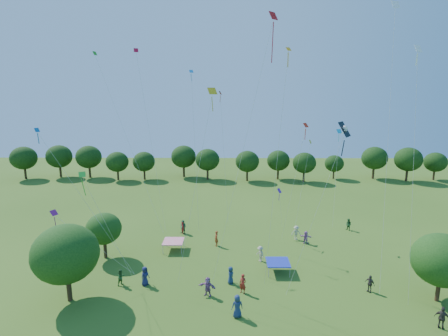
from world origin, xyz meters
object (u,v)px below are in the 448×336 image
near_tree_east (442,260)px  pirate_kite (343,133)px  near_tree_west (66,254)px  red_high_kite (262,69)px  near_tree_north (104,229)px  tent_blue (278,262)px  tent_red_stripe (173,241)px

near_tree_east → pirate_kite: 14.28m
near_tree_west → pirate_kite: (21.37, -1.62, 10.08)m
near_tree_west → red_high_kite: (15.89, 1.88, 14.67)m
red_high_kite → near_tree_east: bearing=-6.4°
near_tree_north → near_tree_west: bearing=-92.3°
near_tree_north → near_tree_east: bearing=-14.0°
tent_blue → pirate_kite: size_ratio=0.16×
near_tree_east → tent_red_stripe: near_tree_east is taller
near_tree_west → tent_red_stripe: near_tree_west is taller
tent_red_stripe → near_tree_north: bearing=-164.7°
near_tree_west → near_tree_north: near_tree_west is taller
near_tree_north → red_high_kite: (15.57, -5.96, 15.62)m
red_high_kite → pirate_kite: bearing=-32.6°
near_tree_east → red_high_kite: red_high_kite is taller
near_tree_west → tent_red_stripe: size_ratio=3.00×
tent_red_stripe → pirate_kite: bearing=-38.8°
pirate_kite → tent_red_stripe: bearing=141.2°
near_tree_north → pirate_kite: (21.05, -9.46, 11.03)m
near_tree_north → tent_red_stripe: bearing=15.3°
near_tree_west → pirate_kite: bearing=-4.3°
near_tree_east → pirate_kite: (-9.39, -1.85, 10.61)m
near_tree_west → near_tree_north: bearing=87.7°
near_tree_west → tent_red_stripe: bearing=53.4°
tent_red_stripe → near_tree_west: bearing=-126.6°
pirate_kite → near_tree_north: bearing=155.8°
near_tree_west → tent_blue: size_ratio=3.00×
near_tree_north → tent_red_stripe: (6.91, 1.89, -2.21)m
near_tree_west → red_high_kite: size_ratio=0.30×
near_tree_east → tent_red_stripe: size_ratio=2.65×
tent_red_stripe → red_high_kite: size_ratio=0.10×
near_tree_north → pirate_kite: size_ratio=0.36×
near_tree_north → red_high_kite: size_ratio=0.22×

